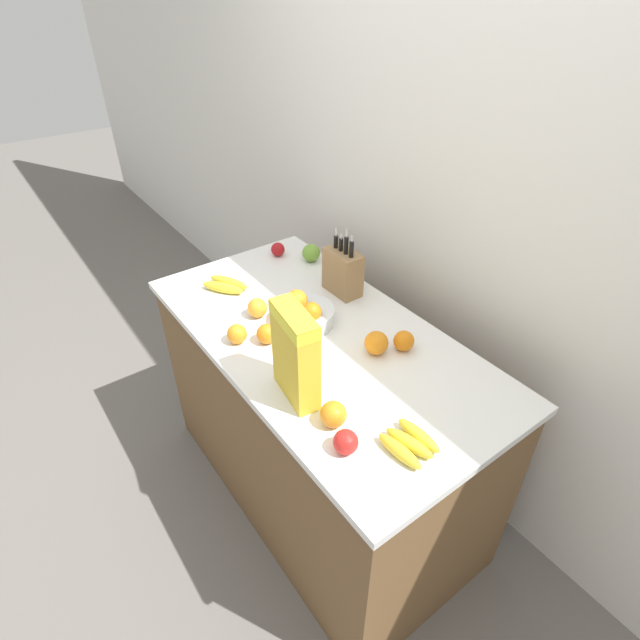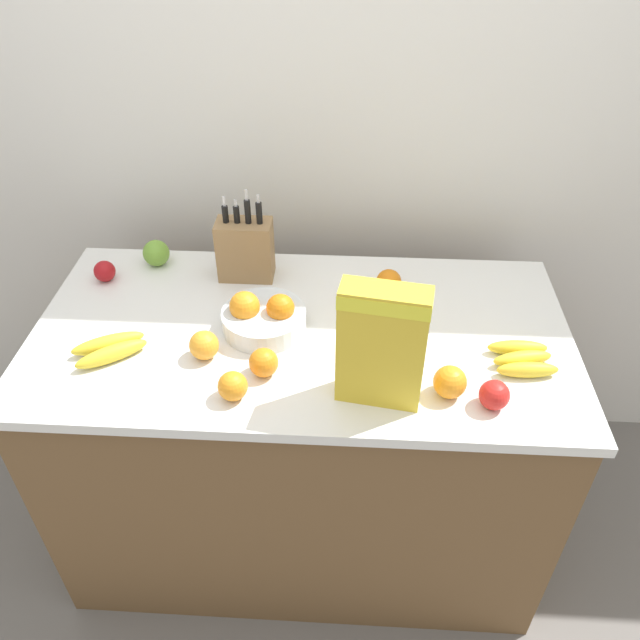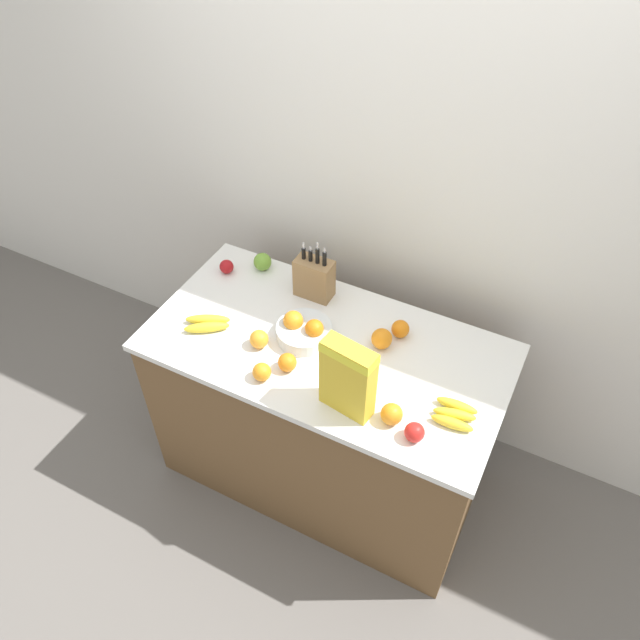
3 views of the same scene
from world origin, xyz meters
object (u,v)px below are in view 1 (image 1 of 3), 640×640
object	(u,v)px
banana_bunch_left	(226,285)
banana_bunch_right	(409,443)
orange_back_center	(257,308)
orange_by_cereal	(267,334)
apple_rightmost	(311,253)
apple_leftmost	(278,249)
knife_block	(343,272)
orange_front_right	(237,334)
fruit_bowl	(304,313)
apple_middle	(346,442)
orange_near_bowl	(404,341)
orange_front_left	(376,343)
orange_front_center	(333,414)
cereal_box	(295,352)

from	to	relation	value
banana_bunch_left	banana_bunch_right	xyz separation A→B (m)	(1.06, 0.02, -0.00)
orange_back_center	orange_by_cereal	world-z (taller)	orange_back_center
apple_rightmost	apple_leftmost	size ratio (longest dim) A/B	1.28
knife_block	orange_front_right	world-z (taller)	knife_block
apple_rightmost	fruit_bowl	bearing A→B (deg)	-38.45
orange_by_cereal	apple_middle	bearing A→B (deg)	-8.17
banana_bunch_right	orange_near_bowl	distance (m)	0.45
orange_back_center	orange_front_left	bearing A→B (deg)	26.99
apple_rightmost	apple_leftmost	distance (m)	0.16
orange_front_left	orange_near_bowl	bearing A→B (deg)	64.11
apple_rightmost	orange_front_center	distance (m)	1.00
orange_front_right	knife_block	bearing A→B (deg)	94.87
banana_bunch_left	orange_back_center	distance (m)	0.25
knife_block	banana_bunch_left	size ratio (longest dim) A/B	1.42
orange_back_center	orange_front_left	size ratio (longest dim) A/B	0.90
cereal_box	orange_front_center	distance (m)	0.22
cereal_box	apple_leftmost	world-z (taller)	cereal_box
orange_by_cereal	apple_leftmost	bearing A→B (deg)	144.25
orange_by_cereal	orange_front_center	bearing A→B (deg)	-5.84
orange_near_bowl	orange_front_center	world-z (taller)	orange_front_center
orange_back_center	orange_front_left	world-z (taller)	orange_front_left
apple_middle	orange_back_center	world-z (taller)	orange_back_center
orange_front_right	orange_by_cereal	bearing A→B (deg)	53.73
knife_block	orange_near_bowl	bearing A→B (deg)	-8.19
cereal_box	knife_block	bearing A→B (deg)	137.45
apple_middle	orange_front_right	size ratio (longest dim) A/B	1.00
cereal_box	apple_leftmost	distance (m)	0.94
orange_front_left	orange_front_right	world-z (taller)	orange_front_left
cereal_box	orange_front_right	size ratio (longest dim) A/B	4.36
orange_near_bowl	orange_by_cereal	bearing A→B (deg)	-130.97
apple_rightmost	orange_front_right	size ratio (longest dim) A/B	1.13
cereal_box	orange_back_center	size ratio (longest dim) A/B	4.13
fruit_bowl	apple_middle	world-z (taller)	fruit_bowl
banana_bunch_right	orange_front_center	bearing A→B (deg)	-149.19
cereal_box	fruit_bowl	size ratio (longest dim) A/B	1.38
orange_by_cereal	orange_front_right	bearing A→B (deg)	-126.27
banana_bunch_left	apple_leftmost	distance (m)	0.36
cereal_box	banana_bunch_left	world-z (taller)	cereal_box
apple_leftmost	orange_by_cereal	bearing A→B (deg)	-35.75
apple_leftmost	orange_back_center	distance (m)	0.50
orange_near_bowl	apple_rightmost	bearing A→B (deg)	171.40
cereal_box	banana_bunch_right	world-z (taller)	cereal_box
cereal_box	orange_back_center	xyz separation A→B (m)	(-0.45, 0.12, -0.13)
orange_near_bowl	orange_back_center	distance (m)	0.58
apple_rightmost	orange_near_bowl	bearing A→B (deg)	-8.60
banana_bunch_left	orange_back_center	xyz separation A→B (m)	(0.25, 0.01, 0.02)
knife_block	orange_front_right	bearing A→B (deg)	-85.13
apple_middle	apple_rightmost	size ratio (longest dim) A/B	0.88
banana_bunch_right	apple_leftmost	bearing A→B (deg)	165.29
apple_middle	orange_front_right	bearing A→B (deg)	-179.41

